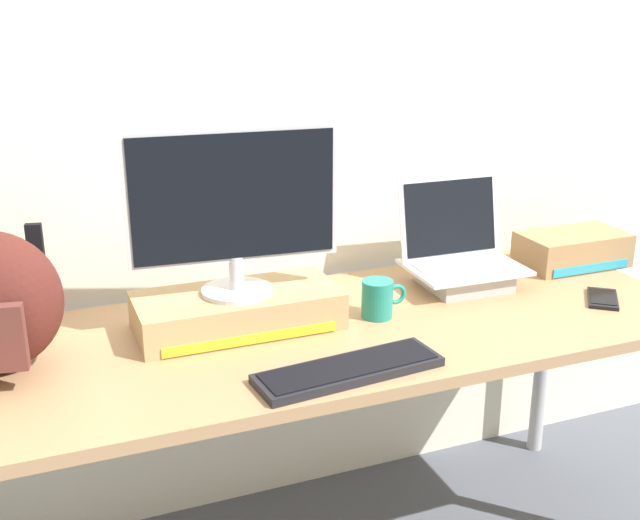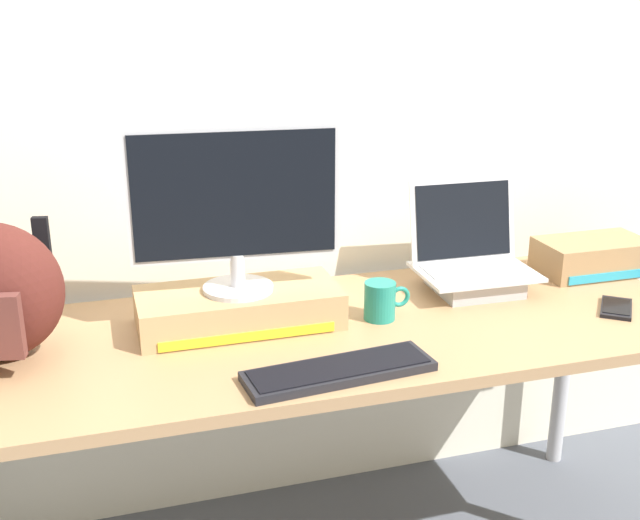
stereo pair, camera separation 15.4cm
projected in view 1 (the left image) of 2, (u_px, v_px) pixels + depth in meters
name	position (u px, v px, depth m)	size (l,w,h in m)	color
back_wall	(260.00, 78.00, 2.17)	(7.00, 0.10, 2.60)	silver
desk	(320.00, 353.00, 1.98)	(1.98, 0.70, 0.73)	#A87F56
toner_box_yellow	(238.00, 310.00, 1.95)	(0.50, 0.23, 0.09)	tan
desktop_monitor	(234.00, 207.00, 1.86)	(0.51, 0.17, 0.41)	silver
open_laptop	(461.00, 265.00, 2.23)	(0.32, 0.25, 0.30)	#ADADB2
external_keyboard	(349.00, 370.00, 1.72)	(0.43, 0.17, 0.02)	black
coffee_mug	(378.00, 299.00, 2.01)	(0.12, 0.08, 0.10)	#1E7F70
cell_phone	(603.00, 298.00, 2.13)	(0.15, 0.16, 0.01)	black
toner_box_cyan	(572.00, 249.00, 2.40)	(0.32, 0.18, 0.10)	#9E7A51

